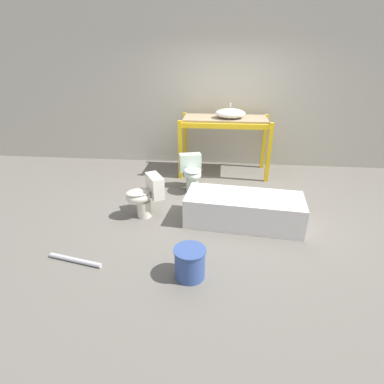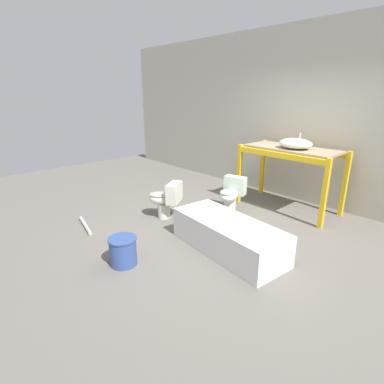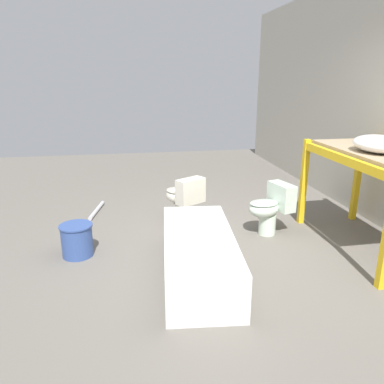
% 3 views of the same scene
% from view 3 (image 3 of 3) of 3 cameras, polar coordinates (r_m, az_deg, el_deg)
% --- Properties ---
extents(ground_plane, '(12.00, 12.00, 0.00)m').
position_cam_3_polar(ground_plane, '(4.12, 7.94, -9.81)').
color(ground_plane, '#666059').
extents(shelving_rack, '(1.71, 0.83, 1.11)m').
position_cam_3_polar(shelving_rack, '(4.46, 26.05, 3.38)').
color(shelving_rack, yellow).
rests_on(shelving_rack, ground_plane).
extents(sink_basin, '(0.56, 0.46, 0.26)m').
position_cam_3_polar(sink_basin, '(4.31, 26.49, 6.60)').
color(sink_basin, white).
rests_on(sink_basin, shelving_rack).
extents(bathtub_main, '(1.68, 0.82, 0.43)m').
position_cam_3_polar(bathtub_main, '(3.65, 1.05, -9.12)').
color(bathtub_main, white).
rests_on(bathtub_main, ground_plane).
extents(toilet_near, '(0.62, 0.56, 0.62)m').
position_cam_3_polar(toilet_near, '(4.92, -1.36, -0.74)').
color(toilet_near, silver).
rests_on(toilet_near, ground_plane).
extents(toilet_far, '(0.46, 0.59, 0.62)m').
position_cam_3_polar(toilet_far, '(4.64, 11.90, -2.24)').
color(toilet_far, silver).
rests_on(toilet_far, ground_plane).
extents(bucket_white, '(0.35, 0.35, 0.35)m').
position_cam_3_polar(bucket_white, '(4.23, -17.12, -6.94)').
color(bucket_white, '#334C8C').
rests_on(bucket_white, ground_plane).
extents(loose_pipe, '(0.68, 0.19, 0.05)m').
position_cam_3_polar(loose_pipe, '(5.54, -14.32, -2.69)').
color(loose_pipe, '#B7B7BC').
rests_on(loose_pipe, ground_plane).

